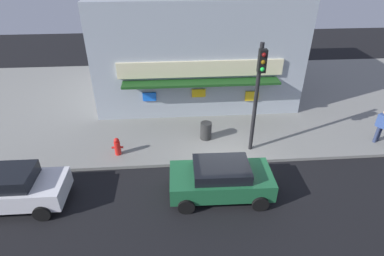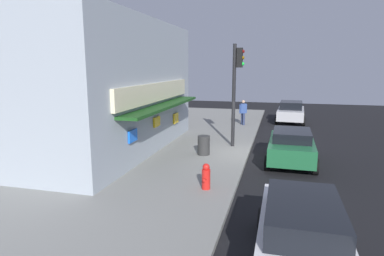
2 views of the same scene
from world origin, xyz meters
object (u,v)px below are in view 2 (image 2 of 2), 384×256
object	(u,v)px
trash_can	(204,145)
parked_car_green	(291,146)
parked_car_white	(302,237)
parked_car_silver	(291,112)
fire_hydrant	(206,177)
traffic_light	(236,82)
pedestrian	(243,111)

from	to	relation	value
trash_can	parked_car_green	distance (m)	3.92
parked_car_white	trash_can	bearing A→B (deg)	25.60
parked_car_green	parked_car_silver	bearing A→B (deg)	-1.44
parked_car_white	parked_car_silver	distance (m)	19.51
trash_can	parked_car_white	size ratio (longest dim) A/B	0.20
parked_car_white	parked_car_silver	world-z (taller)	parked_car_white
parked_car_white	parked_car_green	bearing A→B (deg)	-0.19
fire_hydrant	parked_car_silver	distance (m)	15.98
traffic_light	trash_can	xyz separation A→B (m)	(-2.04, 1.18, -2.85)
traffic_light	parked_car_green	bearing A→B (deg)	-124.85
trash_can	pedestrian	xyz separation A→B (m)	(8.48, -0.89, 0.51)
parked_car_silver	parked_car_green	bearing A→B (deg)	178.56
trash_can	parked_car_silver	distance (m)	12.15
traffic_light	parked_car_silver	world-z (taller)	traffic_light
parked_car_green	pedestrian	bearing A→B (deg)	19.88
traffic_light	parked_car_silver	size ratio (longest dim) A/B	1.23
pedestrian	parked_car_green	world-z (taller)	pedestrian
parked_car_silver	fire_hydrant	bearing A→B (deg)	168.65
pedestrian	parked_car_green	bearing A→B (deg)	-160.12
traffic_light	parked_car_white	distance (m)	10.82
parked_car_white	parked_car_green	size ratio (longest dim) A/B	1.14
pedestrian	traffic_light	bearing A→B (deg)	-177.48
traffic_light	parked_car_green	distance (m)	4.27
trash_can	parked_car_green	xyz separation A→B (m)	(0.14, -3.91, 0.18)
traffic_light	fire_hydrant	world-z (taller)	traffic_light
traffic_light	fire_hydrant	xyz separation A→B (m)	(-6.30, 0.13, -2.87)
traffic_light	fire_hydrant	size ratio (longest dim) A/B	5.82
traffic_light	trash_can	distance (m)	3.70
parked_car_silver	traffic_light	bearing A→B (deg)	162.14
trash_can	pedestrian	size ratio (longest dim) A/B	0.52
trash_can	parked_car_green	world-z (taller)	parked_car_green
fire_hydrant	pedestrian	world-z (taller)	pedestrian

